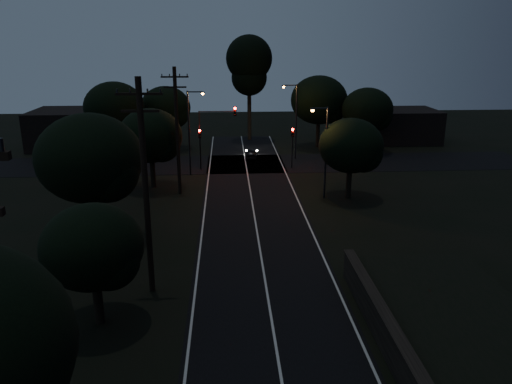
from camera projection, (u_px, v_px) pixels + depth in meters
road_surface at (251, 195)px, 41.93m from camera, size 60.00×70.00×0.03m
utility_pole_mid at (145, 186)px, 24.52m from camera, size 2.20×0.30×11.00m
utility_pole_far at (177, 130)px, 40.80m from camera, size 2.20×0.30×10.50m
tree_left_b at (96, 249)px, 22.07m from camera, size 4.54×4.54×5.77m
tree_left_c at (93, 161)px, 30.93m from camera, size 6.59×6.59×8.32m
tree_left_d at (153, 137)px, 42.76m from camera, size 5.48×5.48×6.96m
tree_far_nw at (167, 109)px, 57.90m from camera, size 5.80×5.80×7.35m
tree_far_w at (116, 109)px, 53.62m from camera, size 6.45×6.45×8.23m
tree_far_ne at (321, 101)px, 58.69m from camera, size 6.70×6.70×8.47m
tree_far_e at (369, 111)px, 56.35m from camera, size 5.77×5.77×7.33m
tree_right_a at (353, 147)px, 39.96m from camera, size 5.19×5.19×6.59m
tall_pine at (249, 65)px, 61.95m from camera, size 5.75×5.75×13.06m
building_left at (77, 128)px, 60.04m from camera, size 10.00×8.00×4.40m
building_right at (399, 125)px, 63.33m from camera, size 9.00×7.00×4.00m
signal_left at (200, 142)px, 49.28m from camera, size 0.28×0.35×4.10m
signal_right at (292, 141)px, 49.80m from camera, size 0.28×0.35×4.10m
signal_mast at (217, 126)px, 48.93m from camera, size 3.70×0.35×6.25m
streetlight_a at (191, 127)px, 46.81m from camera, size 1.66×0.26×8.00m
streetlight_b at (294, 116)px, 53.13m from camera, size 1.66×0.26×8.00m
streetlight_c at (324, 146)px, 39.91m from camera, size 1.46×0.26×7.50m
car at (251, 154)px, 54.47m from camera, size 1.49×3.20×1.06m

